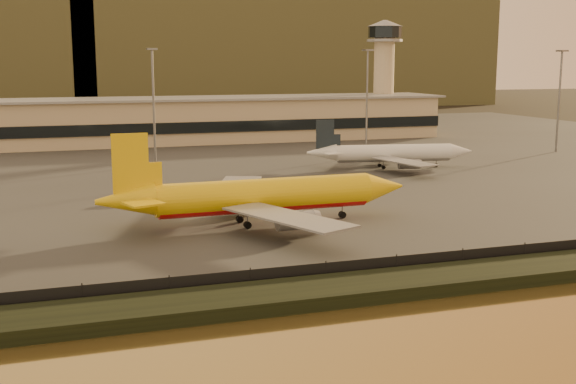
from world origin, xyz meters
name	(u,v)px	position (x,y,z in m)	size (l,w,h in m)	color
ground	(333,250)	(0.00, 0.00, 0.00)	(900.00, 900.00, 0.00)	black
embankment	(396,284)	(0.00, -17.00, 0.70)	(320.00, 7.00, 1.40)	black
tarmac	(188,155)	(0.00, 95.00, 0.10)	(320.00, 220.00, 0.20)	#2D2D2D
perimeter_fence	(379,268)	(0.00, -13.00, 1.30)	(300.00, 0.05, 2.20)	black
terminal_building	(115,122)	(-14.52, 125.55, 6.25)	(202.00, 25.00, 12.60)	tan
control_tower	(384,65)	(70.00, 131.00, 21.66)	(11.20, 11.20, 35.50)	tan
apron_light_masts	(270,94)	(15.00, 75.00, 15.70)	(152.20, 12.20, 25.40)	slate
distant_hills	(65,46)	(-20.74, 340.00, 31.39)	(470.00, 160.00, 70.00)	brown
dhl_cargo_jet	(260,196)	(-4.71, 15.55, 4.18)	(44.46, 43.70, 13.32)	yellow
white_narrowbody_jet	(391,153)	(37.28, 59.46, 3.33)	(36.42, 35.11, 10.49)	white
gse_vehicle_yellow	(326,198)	(9.71, 27.14, 1.01)	(3.58, 1.61, 1.61)	yellow
gse_vehicle_white	(135,198)	(-19.42, 37.30, 1.00)	(3.54, 1.59, 1.59)	white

